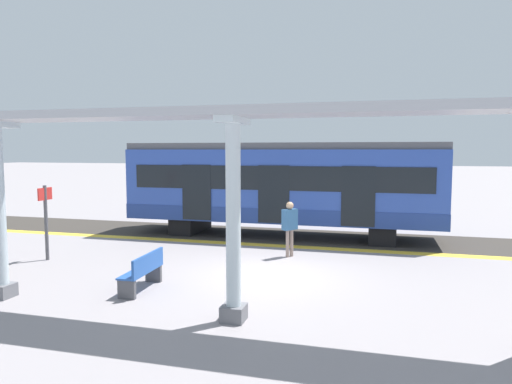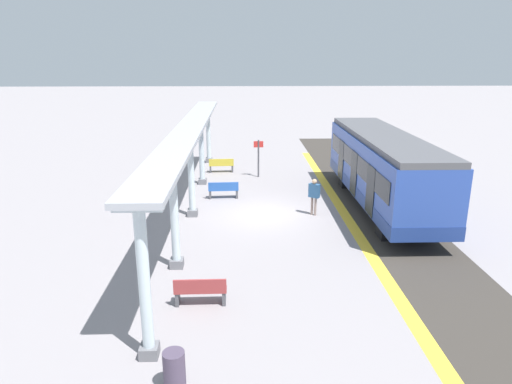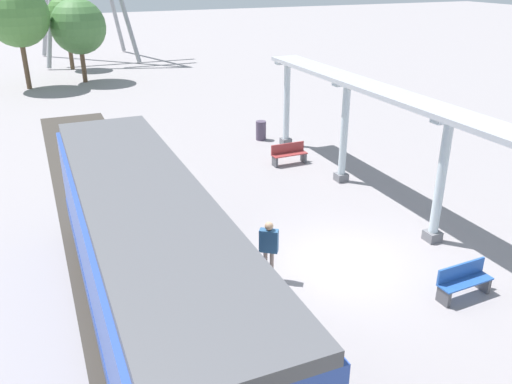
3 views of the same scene
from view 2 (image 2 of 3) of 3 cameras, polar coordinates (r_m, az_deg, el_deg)
ground_plane at (r=20.92m, az=1.32°, el=-2.73°), size 176.00×176.00×0.00m
tactile_edge_strip at (r=21.39m, az=10.83°, el=-2.58°), size 0.47×26.77×0.01m
trackbed at (r=21.86m, az=15.54°, el=-2.49°), size 3.20×38.77×0.01m
train_near_carriage at (r=22.05m, az=15.32°, el=2.64°), size 2.65×11.47×3.48m
canopy_pillar_nearest at (r=30.76m, az=-5.92°, el=7.20°), size 1.10×0.44×3.82m
canopy_pillar_second at (r=25.47m, az=-6.77°, el=5.21°), size 1.10×0.44×3.82m
canopy_pillar_third at (r=20.31m, az=-8.03°, el=2.23°), size 1.10×0.44×3.82m
canopy_pillar_fourth at (r=15.37m, az=-10.07°, el=-2.61°), size 1.10×0.44×3.82m
canopy_pillar_fifth at (r=10.99m, az=-13.65°, el=-10.93°), size 1.10×0.44×3.82m
canopy_beam at (r=20.25m, az=-8.15°, el=7.86°), size 1.20×21.55×0.16m
bench_near_end at (r=23.10m, az=-4.04°, el=0.27°), size 1.52×0.51×0.86m
bench_mid_platform at (r=13.58m, az=-6.88°, el=-12.05°), size 1.51×0.46×0.86m
bench_far_end at (r=28.29m, az=-4.31°, el=3.32°), size 1.52×0.52×0.86m
trash_bin at (r=10.71m, az=-10.06°, el=-20.91°), size 0.48×0.48×0.90m
platform_info_sign at (r=26.93m, az=0.30°, el=4.62°), size 0.56×0.10×2.20m
passenger_waiting_near_edge at (r=20.64m, az=7.20°, el=-0.08°), size 0.52×0.46×1.67m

